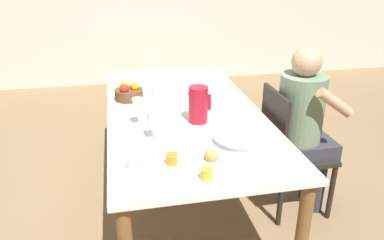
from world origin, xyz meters
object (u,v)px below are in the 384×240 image
Objects in this scene: teacup_near_person at (135,164)px; teacup_across at (157,92)px; person_seated at (305,118)px; red_pitcher at (198,104)px; jam_jar_amber at (172,158)px; fruit_bowl at (129,93)px; wine_glass_water at (138,105)px; bread_plate at (212,159)px; wine_glass_juice at (153,119)px; chair_person_side at (289,148)px; jam_jar_red at (207,173)px; serving_tray at (240,139)px.

teacup_across is (0.23, 1.04, 0.00)m from teacup_near_person.
person_seated is at bearing -31.23° from teacup_across.
red_pitcher is 3.79× the size of jam_jar_amber.
wine_glass_water is at bearing -85.33° from fruit_bowl.
jam_jar_amber is at bearing 174.60° from bread_plate.
wine_glass_juice is 0.75× the size of bread_plate.
chair_person_side reaches higher than jam_jar_red.
fruit_bowl is at bearing 104.63° from jam_jar_red.
jam_jar_amber is at bearing -116.47° from red_pitcher.
teacup_near_person is 0.43× the size of serving_tray.
red_pitcher is at bearing -70.04° from teacup_across.
wine_glass_water is at bearing 107.05° from wine_glass_juice.
red_pitcher is 1.83× the size of teacup_near_person.
chair_person_side is 14.81× the size of jam_jar_amber.
bread_plate is 0.20m from jam_jar_amber.
wine_glass_juice reaches higher than serving_tray.
red_pitcher reaches higher than wine_glass_water.
fruit_bowl is (-0.41, 0.50, -0.07)m from red_pitcher.
chair_person_side is 1.04m from jam_jar_amber.
chair_person_side is 1.07m from wine_glass_water.
chair_person_side is 3.08× the size of serving_tray.
wine_glass_juice reaches higher than teacup_near_person.
red_pitcher is at bearing 49.45° from teacup_near_person.
wine_glass_juice is at bearing 112.67° from jam_jar_red.
person_seated is 1.24m from fruit_bowl.
person_seated is 1.05m from jam_jar_red.
wine_glass_juice reaches higher than teacup_across.
jam_jar_amber is (0.06, -0.30, -0.09)m from wine_glass_juice.
person_seated reaches higher than serving_tray.
teacup_near_person is 0.99m from fruit_bowl.
bread_plate reaches higher than jam_jar_amber.
wine_glass_water reaches higher than chair_person_side.
wine_glass_juice reaches higher than fruit_bowl.
wine_glass_water reaches higher than wine_glass_juice.
bread_plate is at bearing -57.38° from person_seated.
teacup_near_person is 0.56× the size of bread_plate.
serving_tray is (-0.47, -0.31, 0.27)m from chair_person_side.
teacup_across is (-0.92, 0.56, 0.06)m from person_seated.
wine_glass_water is (-1.09, 0.05, 0.16)m from person_seated.
wine_glass_juice is at bearing -81.30° from fruit_bowl.
wine_glass_water reaches higher than fruit_bowl.
teacup_across is (0.10, 0.73, -0.09)m from wine_glass_juice.
chair_person_side is at bearing 10.75° from wine_glass_juice.
red_pitcher is 0.64m from fruit_bowl.
red_pitcher is at bearing 63.53° from jam_jar_amber.
person_seated is at bearing -1.26° from red_pitcher.
person_seated reaches higher than fruit_bowl.
wine_glass_water is at bearing 83.60° from teacup_near_person.
red_pitcher is at bearing -90.71° from chair_person_side.
jam_jar_amber is (0.13, -0.52, -0.09)m from wine_glass_water.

